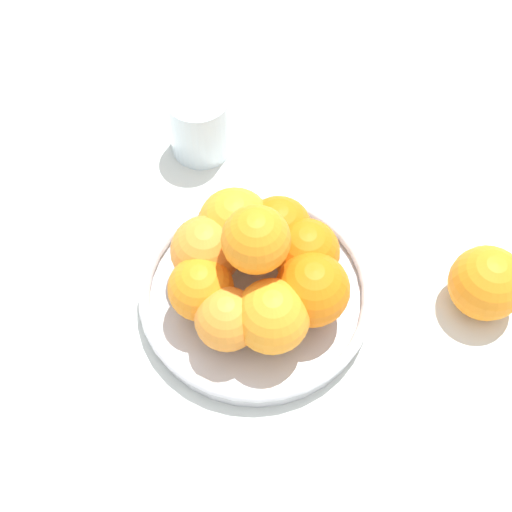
% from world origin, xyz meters
% --- Properties ---
extents(ground_plane, '(4.00, 4.00, 0.00)m').
position_xyz_m(ground_plane, '(0.00, 0.00, 0.00)').
color(ground_plane, silver).
extents(fruit_bowl, '(0.25, 0.25, 0.03)m').
position_xyz_m(fruit_bowl, '(0.00, 0.00, 0.01)').
color(fruit_bowl, silver).
rests_on(fruit_bowl, ground_plane).
extents(orange_pile, '(0.18, 0.18, 0.13)m').
position_xyz_m(orange_pile, '(-0.00, -0.00, 0.07)').
color(orange_pile, orange).
rests_on(orange_pile, fruit_bowl).
extents(stray_orange, '(0.08, 0.08, 0.08)m').
position_xyz_m(stray_orange, '(-0.24, 0.01, 0.04)').
color(stray_orange, orange).
rests_on(stray_orange, ground_plane).
extents(drinking_glass, '(0.07, 0.07, 0.09)m').
position_xyz_m(drinking_glass, '(0.06, -0.22, 0.04)').
color(drinking_glass, silver).
rests_on(drinking_glass, ground_plane).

